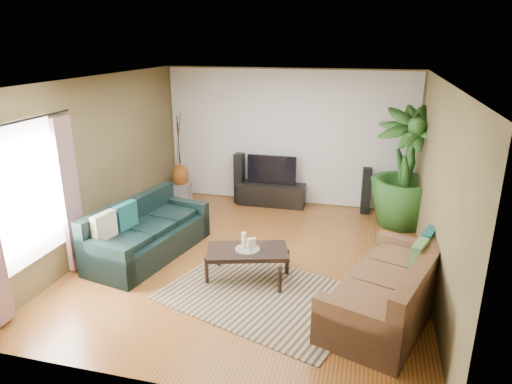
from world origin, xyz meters
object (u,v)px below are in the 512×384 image
(sofa_right, at_px, (388,282))
(speaker_left, at_px, (239,178))
(pedestal, at_px, (181,192))
(vase, at_px, (180,176))
(tv_stand, at_px, (271,194))
(television, at_px, (272,170))
(side_table, at_px, (146,211))
(coffee_table, at_px, (248,264))
(speaker_right, at_px, (366,191))
(potted_plant, at_px, (407,168))
(sofa_left, at_px, (149,229))

(sofa_right, height_order, speaker_left, speaker_left)
(pedestal, xyz_separation_m, vase, (0.00, 0.00, 0.36))
(tv_stand, distance_m, television, 0.52)
(pedestal, bearing_deg, side_table, -94.71)
(sofa_right, bearing_deg, television, -127.64)
(coffee_table, distance_m, television, 3.09)
(pedestal, bearing_deg, speaker_right, 3.38)
(speaker_right, height_order, potted_plant, potted_plant)
(speaker_left, xyz_separation_m, vase, (-1.20, -0.22, 0.03))
(tv_stand, distance_m, vase, 1.91)
(sofa_right, bearing_deg, speaker_left, -120.40)
(speaker_left, xyz_separation_m, pedestal, (-1.20, -0.22, -0.33))
(sofa_right, height_order, pedestal, sofa_right)
(tv_stand, xyz_separation_m, side_table, (-1.98, -1.55, 0.03))
(coffee_table, bearing_deg, pedestal, 111.49)
(tv_stand, bearing_deg, side_table, -142.65)
(television, distance_m, speaker_left, 0.71)
(speaker_left, height_order, potted_plant, potted_plant)
(coffee_table, bearing_deg, speaker_left, 91.70)
(speaker_left, bearing_deg, vase, -167.84)
(sofa_right, xyz_separation_m, potted_plant, (0.30, 2.98, 0.64))
(television, xyz_separation_m, pedestal, (-1.87, -0.22, -0.56))
(coffee_table, xyz_separation_m, speaker_right, (1.53, 3.03, 0.23))
(coffee_table, xyz_separation_m, side_table, (-2.32, 1.48, 0.03))
(potted_plant, xyz_separation_m, side_table, (-4.50, -1.12, -0.81))
(side_table, bearing_deg, pedestal, 85.29)
(sofa_left, relative_size, side_table, 4.11)
(television, height_order, pedestal, television)
(speaker_right, distance_m, pedestal, 3.75)
(speaker_right, xyz_separation_m, potted_plant, (0.66, -0.43, 0.61))
(pedestal, relative_size, vase, 0.78)
(television, height_order, speaker_left, television)
(sofa_left, xyz_separation_m, pedestal, (-0.52, 2.45, -0.24))
(sofa_right, distance_m, side_table, 4.60)
(sofa_left, xyz_separation_m, tv_stand, (1.35, 2.67, -0.20))
(sofa_left, bearing_deg, pedestal, 23.57)
(sofa_left, distance_m, speaker_left, 2.76)
(sofa_left, distance_m, tv_stand, 3.00)
(coffee_table, height_order, side_table, side_table)
(tv_stand, height_order, side_table, side_table)
(sofa_left, bearing_deg, speaker_right, -38.71)
(sofa_left, bearing_deg, sofa_right, -90.26)
(speaker_left, height_order, side_table, speaker_left)
(sofa_left, height_order, side_table, sofa_left)
(pedestal, bearing_deg, coffee_table, -51.89)
(sofa_right, relative_size, side_table, 4.27)
(sofa_right, xyz_separation_m, vase, (-4.09, 3.19, 0.12))
(tv_stand, relative_size, speaker_right, 1.49)
(potted_plant, bearing_deg, coffee_table, -129.99)
(potted_plant, bearing_deg, speaker_left, 172.33)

